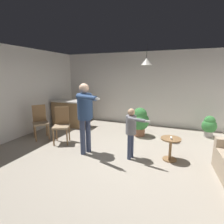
{
  "coord_description": "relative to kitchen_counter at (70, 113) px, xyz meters",
  "views": [
    {
      "loc": [
        1.4,
        -3.48,
        1.91
      ],
      "look_at": [
        -0.16,
        0.46,
        1.0
      ],
      "focal_mm": 28.61,
      "sensor_mm": 36.0,
      "label": 1
    }
  ],
  "objects": [
    {
      "name": "spare_remote_on_table",
      "position": [
        3.69,
        -1.54,
        0.06
      ],
      "size": [
        0.05,
        0.13,
        0.04
      ],
      "primitive_type": "cube",
      "rotation": [
        0.0,
        0.0,
        0.13
      ],
      "color": "white",
      "rests_on": "side_table_by_couch"
    },
    {
      "name": "person_child",
      "position": [
        2.85,
        -1.75,
        0.25
      ],
      "size": [
        0.57,
        0.42,
        1.17
      ],
      "rotation": [
        0.0,
        0.0,
        -1.78
      ],
      "color": "#384260",
      "rests_on": "ground"
    },
    {
      "name": "wall_back",
      "position": [
        2.45,
        1.23,
        0.87
      ],
      "size": [
        6.4,
        0.1,
        2.7
      ],
      "primitive_type": "cube",
      "color": "silver",
      "rests_on": "ground"
    },
    {
      "name": "potted_plant_by_wall",
      "position": [
        2.67,
        -0.14,
        0.01
      ],
      "size": [
        0.58,
        0.58,
        0.89
      ],
      "color": "brown",
      "rests_on": "ground"
    },
    {
      "name": "ceiling_light_pendant",
      "position": [
        2.82,
        -0.2,
        1.77
      ],
      "size": [
        0.32,
        0.32,
        0.55
      ],
      "color": "silver"
    },
    {
      "name": "dining_chair_near_wall",
      "position": [
        0.76,
        -1.5,
        0.07
      ],
      "size": [
        0.56,
        0.56,
        1.0
      ],
      "rotation": [
        0.0,
        0.0,
        3.59
      ],
      "color": "olive",
      "rests_on": "ground"
    },
    {
      "name": "ground",
      "position": [
        2.45,
        -1.97,
        -0.48
      ],
      "size": [
        7.68,
        7.68,
        0.0
      ],
      "primitive_type": "plane",
      "color": "#9E9384"
    },
    {
      "name": "side_table_by_couch",
      "position": [
        3.69,
        -1.51,
        -0.15
      ],
      "size": [
        0.44,
        0.44,
        0.52
      ],
      "color": "olive",
      "rests_on": "ground"
    },
    {
      "name": "dining_chair_by_counter",
      "position": [
        -0.05,
        -1.46,
        0.07
      ],
      "size": [
        0.59,
        0.59,
        1.0
      ],
      "rotation": [
        0.0,
        0.0,
        4.02
      ],
      "color": "olive",
      "rests_on": "ground"
    },
    {
      "name": "person_adult",
      "position": [
        1.75,
        -1.88,
        0.58
      ],
      "size": [
        0.75,
        0.65,
        1.7
      ],
      "rotation": [
        0.0,
        0.0,
        -1.88
      ],
      "color": "#384260",
      "rests_on": "ground"
    },
    {
      "name": "potted_plant_corner",
      "position": [
        4.68,
        0.52,
        -0.11
      ],
      "size": [
        0.43,
        0.43,
        0.66
      ],
      "color": "#B7B2AD",
      "rests_on": "ground"
    },
    {
      "name": "kitchen_counter",
      "position": [
        0.0,
        0.0,
        0.0
      ],
      "size": [
        1.26,
        0.66,
        0.95
      ],
      "color": "#99754C",
      "rests_on": "ground"
    },
    {
      "name": "wall_left",
      "position": [
        -0.75,
        -1.97,
        0.87
      ],
      "size": [
        0.1,
        6.4,
        2.7
      ],
      "primitive_type": "cube",
      "color": "silver",
      "rests_on": "ground"
    }
  ]
}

